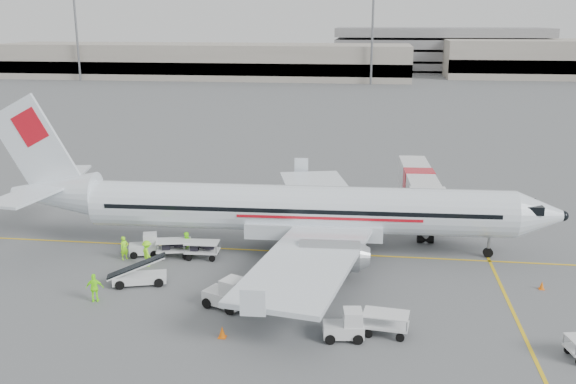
# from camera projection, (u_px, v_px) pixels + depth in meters

# --- Properties ---
(ground) EXTENTS (360.00, 360.00, 0.00)m
(ground) POSITION_uv_depth(u_px,v_px,m) (284.00, 252.00, 45.01)
(ground) COLOR #56595B
(stripe_lead) EXTENTS (44.00, 0.20, 0.01)m
(stripe_lead) POSITION_uv_depth(u_px,v_px,m) (284.00, 251.00, 45.01)
(stripe_lead) COLOR yellow
(stripe_lead) RESTS_ON ground
(stripe_cross) EXTENTS (0.20, 20.00, 0.01)m
(stripe_cross) POSITION_uv_depth(u_px,v_px,m) (514.00, 314.00, 35.57)
(stripe_cross) COLOR yellow
(stripe_cross) RESTS_ON ground
(terminal_west) EXTENTS (110.00, 22.00, 9.00)m
(terminal_west) POSITION_uv_depth(u_px,v_px,m) (204.00, 61.00, 173.24)
(terminal_west) COLOR gray
(terminal_west) RESTS_ON ground
(parking_garage) EXTENTS (62.00, 24.00, 14.00)m
(parking_garage) POSITION_uv_depth(u_px,v_px,m) (440.00, 48.00, 192.97)
(parking_garage) COLOR slate
(parking_garage) RESTS_ON ground
(treeline) EXTENTS (300.00, 3.00, 6.00)m
(treeline) POSITION_uv_depth(u_px,v_px,m) (357.00, 58.00, 211.56)
(treeline) COLOR black
(treeline) RESTS_ON ground
(mast_west) EXTENTS (3.20, 1.20, 22.00)m
(mast_west) POSITION_uv_depth(u_px,v_px,m) (77.00, 37.00, 163.88)
(mast_west) COLOR slate
(mast_west) RESTS_ON ground
(mast_center) EXTENTS (3.20, 1.20, 22.00)m
(mast_center) POSITION_uv_depth(u_px,v_px,m) (372.00, 38.00, 154.31)
(mast_center) COLOR slate
(mast_center) RESTS_ON ground
(aircraft) EXTENTS (39.38, 31.37, 10.58)m
(aircraft) POSITION_uv_depth(u_px,v_px,m) (300.00, 178.00, 43.80)
(aircraft) COLOR white
(aircraft) RESTS_ON ground
(jet_bridge) EXTENTS (3.70, 15.76, 4.10)m
(jet_bridge) POSITION_uv_depth(u_px,v_px,m) (418.00, 195.00, 51.66)
(jet_bridge) COLOR silver
(jet_bridge) RESTS_ON ground
(belt_loader) EXTENTS (4.56, 2.76, 2.32)m
(belt_loader) POSITION_uv_depth(u_px,v_px,m) (139.00, 267.00, 39.23)
(belt_loader) COLOR silver
(belt_loader) RESTS_ON ground
(tug_fore) EXTENTS (2.19, 1.44, 1.59)m
(tug_fore) POSITION_uv_depth(u_px,v_px,m) (343.00, 325.00, 32.60)
(tug_fore) COLOR silver
(tug_fore) RESTS_ON ground
(tug_mid) EXTENTS (2.69, 2.18, 1.81)m
(tug_mid) POSITION_uv_depth(u_px,v_px,m) (225.00, 292.00, 36.17)
(tug_mid) COLOR silver
(tug_mid) RESTS_ON ground
(tug_aft) EXTENTS (2.24, 1.70, 1.54)m
(tug_aft) POSITION_uv_depth(u_px,v_px,m) (144.00, 245.00, 44.11)
(tug_aft) COLOR silver
(tug_aft) RESTS_ON ground
(cart_loaded_a) EXTENTS (2.34, 1.46, 1.19)m
(cart_loaded_a) POSITION_uv_depth(u_px,v_px,m) (202.00, 250.00, 43.63)
(cart_loaded_a) COLOR silver
(cart_loaded_a) RESTS_ON ground
(cart_loaded_b) EXTENTS (2.58, 1.89, 1.21)m
(cart_loaded_b) POSITION_uv_depth(u_px,v_px,m) (174.00, 248.00, 43.88)
(cart_loaded_b) COLOR silver
(cart_loaded_b) RESTS_ON ground
(cart_empty_a) EXTENTS (2.48, 1.65, 1.21)m
(cart_empty_a) POSITION_uv_depth(u_px,v_px,m) (386.00, 324.00, 33.11)
(cart_empty_a) COLOR silver
(cart_empty_a) RESTS_ON ground
(cone_nose) EXTENTS (0.33, 0.33, 0.53)m
(cone_nose) POSITION_uv_depth(u_px,v_px,m) (542.00, 285.00, 38.71)
(cone_nose) COLOR orange
(cone_nose) RESTS_ON ground
(cone_port) EXTENTS (0.34, 0.34, 0.55)m
(cone_port) POSITION_uv_depth(u_px,v_px,m) (352.00, 198.00, 57.42)
(cone_port) COLOR orange
(cone_port) RESTS_ON ground
(cone_stbd) EXTENTS (0.40, 0.40, 0.65)m
(cone_stbd) POSITION_uv_depth(u_px,v_px,m) (222.00, 332.00, 32.85)
(cone_stbd) COLOR orange
(cone_stbd) RESTS_ON ground
(crew_a) EXTENTS (0.67, 0.71, 1.62)m
(crew_a) POSITION_uv_depth(u_px,v_px,m) (124.00, 248.00, 43.37)
(crew_a) COLOR #87F315
(crew_a) RESTS_ON ground
(crew_b) EXTENTS (0.99, 1.00, 1.62)m
(crew_b) POSITION_uv_depth(u_px,v_px,m) (187.00, 244.00, 44.20)
(crew_b) COLOR #87F315
(crew_b) RESTS_ON ground
(crew_c) EXTENTS (1.24, 1.27, 1.74)m
(crew_c) POSITION_uv_depth(u_px,v_px,m) (147.00, 253.00, 42.22)
(crew_c) COLOR #87F315
(crew_c) RESTS_ON ground
(crew_d) EXTENTS (1.07, 0.66, 1.70)m
(crew_d) POSITION_uv_depth(u_px,v_px,m) (95.00, 288.00, 36.88)
(crew_d) COLOR #87F315
(crew_d) RESTS_ON ground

